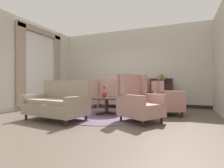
% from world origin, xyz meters
% --- Properties ---
extents(ground, '(8.49, 8.49, 0.00)m').
position_xyz_m(ground, '(0.00, 0.00, 0.00)').
color(ground, brown).
extents(wall_back, '(6.23, 0.08, 3.11)m').
position_xyz_m(wall_back, '(0.00, 2.76, 1.56)').
color(wall_back, beige).
rests_on(wall_back, ground).
extents(wall_left, '(0.08, 3.86, 3.11)m').
position_xyz_m(wall_left, '(-3.03, 0.83, 1.56)').
color(wall_left, beige).
rests_on(wall_left, ground).
extents(baseboard_back, '(6.07, 0.03, 0.12)m').
position_xyz_m(baseboard_back, '(0.00, 2.70, 0.06)').
color(baseboard_back, black).
rests_on(baseboard_back, ground).
extents(area_rug, '(2.68, 2.68, 0.01)m').
position_xyz_m(area_rug, '(0.00, 0.30, 0.01)').
color(area_rug, '#5B4C60').
rests_on(area_rug, ground).
extents(window_with_curtains, '(0.12, 2.09, 2.81)m').
position_xyz_m(window_with_curtains, '(-2.94, 0.85, 1.63)').
color(window_with_curtains, silver).
extents(coffee_table, '(0.96, 0.96, 0.49)m').
position_xyz_m(coffee_table, '(-0.02, 0.41, 0.41)').
color(coffee_table, black).
rests_on(coffee_table, ground).
extents(porcelain_vase, '(0.17, 0.17, 0.35)m').
position_xyz_m(porcelain_vase, '(-0.07, 0.36, 0.64)').
color(porcelain_vase, brown).
rests_on(porcelain_vase, coffee_table).
extents(settee, '(1.62, 1.01, 0.97)m').
position_xyz_m(settee, '(-0.82, -0.75, 0.40)').
color(settee, gray).
rests_on(settee, ground).
extents(armchair_near_window, '(1.11, 1.08, 1.03)m').
position_xyz_m(armchair_near_window, '(-1.30, 1.30, 0.43)').
color(armchair_near_window, tan).
rests_on(armchair_near_window, ground).
extents(armchair_beside_settee, '(1.12, 1.17, 1.08)m').
position_xyz_m(armchair_beside_settee, '(0.79, 1.68, 0.45)').
color(armchair_beside_settee, tan).
rests_on(armchair_beside_settee, ground).
extents(armchair_far_left, '(1.13, 1.10, 1.11)m').
position_xyz_m(armchair_far_left, '(1.06, -0.20, 0.46)').
color(armchair_far_left, tan).
rests_on(armchair_far_left, ground).
extents(armchair_back_corner, '(0.99, 0.97, 0.96)m').
position_xyz_m(armchair_back_corner, '(1.55, 0.93, 0.43)').
color(armchair_back_corner, tan).
rests_on(armchair_back_corner, ground).
extents(armchair_near_sideboard, '(0.89, 0.96, 1.08)m').
position_xyz_m(armchair_near_sideboard, '(-0.52, 1.91, 0.44)').
color(armchair_near_sideboard, tan).
rests_on(armchair_near_sideboard, ground).
extents(side_table, '(0.55, 0.55, 0.67)m').
position_xyz_m(side_table, '(0.98, 0.78, 0.41)').
color(side_table, black).
rests_on(side_table, ground).
extents(sideboard, '(0.88, 0.42, 1.08)m').
position_xyz_m(sideboard, '(1.24, 2.46, 0.50)').
color(sideboard, black).
rests_on(sideboard, ground).
extents(gramophone, '(0.38, 0.45, 0.48)m').
position_xyz_m(gramophone, '(1.28, 2.38, 1.12)').
color(gramophone, black).
rests_on(gramophone, sideboard).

